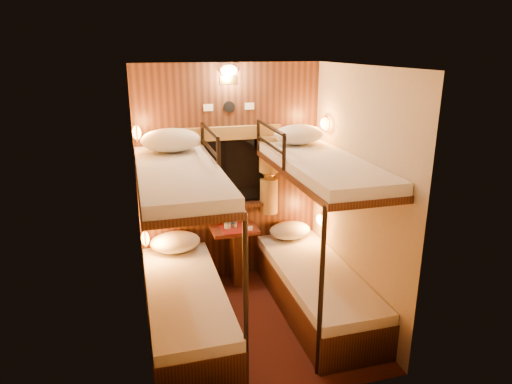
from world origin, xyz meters
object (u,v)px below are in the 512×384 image
object	(u,v)px
bottle_right	(234,220)
bottle_left	(227,219)
table	(235,248)
bunk_right	(317,259)
bunk_left	(185,276)

from	to	relation	value
bottle_right	bottle_left	bearing A→B (deg)	-172.96
table	bottle_right	distance (m)	0.33
bunk_right	bottle_left	xyz separation A→B (m)	(-0.72, 0.79, 0.20)
bottle_left	bottle_right	xyz separation A→B (m)	(0.08, 0.01, -0.02)
bunk_left	bunk_right	xyz separation A→B (m)	(1.30, 0.00, 0.00)
bunk_right	bottle_left	distance (m)	1.09
table	bottle_left	bearing A→B (deg)	170.94
table	bottle_right	xyz separation A→B (m)	(0.00, 0.02, 0.33)
table	bottle_right	size ratio (longest dim) A/B	3.07
bunk_right	table	bearing A→B (deg)	129.67
bottle_right	table	bearing A→B (deg)	-97.41
table	bunk_left	bearing A→B (deg)	-129.67
table	bottle_left	distance (m)	0.36
table	bottle_left	size ratio (longest dim) A/B	2.52
bunk_left	bottle_left	world-z (taller)	bunk_left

